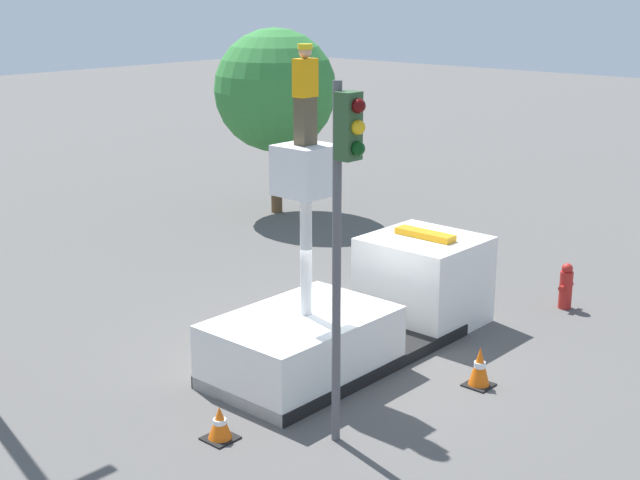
{
  "coord_description": "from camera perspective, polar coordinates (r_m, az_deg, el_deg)",
  "views": [
    {
      "loc": [
        -12.4,
        -10.56,
        7.07
      ],
      "look_at": [
        -1.72,
        -1.02,
        3.02
      ],
      "focal_mm": 50.0,
      "sensor_mm": 36.0,
      "label": 1
    }
  ],
  "objects": [
    {
      "name": "ground_plane",
      "position": [
        17.76,
        1.25,
        -7.67
      ],
      "size": [
        120.0,
        120.0,
        0.0
      ],
      "primitive_type": "plane",
      "color": "#565451"
    },
    {
      "name": "bucket_truck",
      "position": [
        17.94,
        2.68,
        -4.63
      ],
      "size": [
        6.73,
        2.35,
        4.42
      ],
      "color": "black",
      "rests_on": "ground"
    },
    {
      "name": "worker",
      "position": [
        15.68,
        -0.95,
        9.28
      ],
      "size": [
        0.4,
        0.26,
        1.75
      ],
      "color": "brown",
      "rests_on": "bucket_truck"
    },
    {
      "name": "traffic_light_pole",
      "position": [
        13.33,
        1.54,
        2.82
      ],
      "size": [
        0.34,
        0.57,
        5.79
      ],
      "color": "#515156",
      "rests_on": "ground"
    },
    {
      "name": "fire_hydrant",
      "position": [
        21.11,
        15.46,
        -2.87
      ],
      "size": [
        0.54,
        0.3,
        1.07
      ],
      "color": "#B2231E",
      "rests_on": "ground"
    },
    {
      "name": "traffic_cone_rear",
      "position": [
        14.83,
        -6.43,
        -11.62
      ],
      "size": [
        0.5,
        0.5,
        0.58
      ],
      "color": "black",
      "rests_on": "ground"
    },
    {
      "name": "traffic_cone_curbside",
      "position": [
        16.78,
        10.18,
        -8.03
      ],
      "size": [
        0.49,
        0.49,
        0.76
      ],
      "color": "black",
      "rests_on": "ground"
    },
    {
      "name": "tree_left_bg",
      "position": [
        28.58,
        -2.88,
        9.53
      ],
      "size": [
        3.88,
        3.88,
        5.92
      ],
      "color": "brown",
      "rests_on": "ground"
    }
  ]
}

